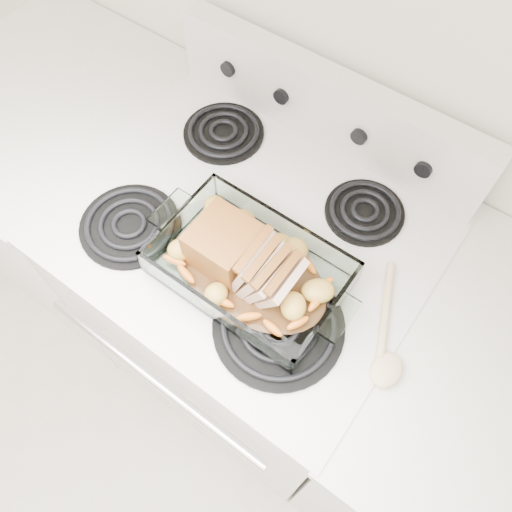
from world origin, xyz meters
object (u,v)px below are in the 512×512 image
Objects in this scene: counter_right at (459,449)px; baking_dish at (250,271)px; counter_left at (90,199)px; pork_roast at (236,253)px; electric_range at (250,305)px.

baking_dish is (-0.58, -0.11, 0.50)m from counter_right.
counter_right is (1.33, 0.00, 0.00)m from counter_left.
counter_right is 0.82m from pork_roast.
baking_dish is at bearing -9.37° from pork_roast.
counter_left is at bearing -179.90° from electric_range.
pork_roast is at bearing 179.96° from baking_dish.
electric_range is at bearing 0.10° from counter_left.
counter_left is at bearing 162.19° from pork_roast.
pork_roast reaches higher than counter_left.
electric_range is at bearing 127.91° from baking_dish.
electric_range reaches higher than counter_left.
counter_right is at bearing -0.10° from electric_range.
counter_left is 2.60× the size of baking_dish.
baking_dish is at bearing -52.04° from electric_range.
electric_range is 1.20× the size of counter_right.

